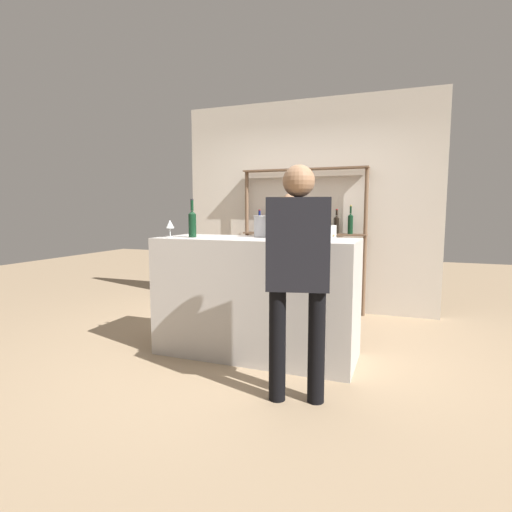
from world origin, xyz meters
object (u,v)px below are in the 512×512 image
Objects in this scene: customer_right at (298,265)px; cork_jar at (330,232)px; counter_bottle_0 at (282,222)px; server_behind_counter at (291,251)px; counter_bottle_1 at (192,223)px; counter_bottle_2 at (308,223)px; wine_glass at (170,225)px; ice_bucket at (265,226)px.

cork_jar is at bearing -17.30° from customer_right.
counter_bottle_0 is 0.82m from server_behind_counter.
customer_right is at bearing -65.60° from counter_bottle_0.
counter_bottle_1 is 0.98× the size of counter_bottle_2.
counter_bottle_0 is at bearing 10.79° from customer_right.
wine_glass is 0.90m from ice_bucket.
server_behind_counter reaches higher than counter_bottle_0.
server_behind_counter reaches higher than ice_bucket.
ice_bucket is at bearing 175.35° from cork_jar.
counter_bottle_0 is 3.03× the size of cork_jar.
counter_bottle_0 is at bearing 9.74° from wine_glass.
wine_glass reaches higher than cork_jar.
cork_jar is (0.41, 0.12, -0.09)m from counter_bottle_0.
cork_jar is (0.18, 0.11, -0.08)m from counter_bottle_2.
server_behind_counter is at bearing 130.03° from cork_jar.
counter_bottle_2 is 0.24× the size of server_behind_counter.
counter_bottle_2 is at bearing 8.27° from wine_glass.
ice_bucket is (-0.22, 0.17, -0.04)m from counter_bottle_0.
customer_right reaches higher than counter_bottle_0.
cork_jar is (1.46, 0.29, -0.06)m from wine_glass.
server_behind_counter is (-0.35, 0.74, -0.33)m from counter_bottle_2.
counter_bottle_1 reaches higher than ice_bucket.
counter_bottle_0 is 1.06m from wine_glass.
customer_right reaches higher than cork_jar.
counter_bottle_1 is 0.23× the size of server_behind_counter.
counter_bottle_1 reaches higher than cork_jar.
server_behind_counter is 0.93× the size of customer_right.
ice_bucket is 0.13× the size of customer_right.
wine_glass is at bearing -157.32° from ice_bucket.
counter_bottle_0 is 0.44m from cork_jar.
ice_bucket is 1.81× the size of cork_jar.
ice_bucket is 1.13m from customer_right.
cork_jar is at bearing 15.60° from counter_bottle_0.
counter_bottle_1 is 2.20× the size of wine_glass.
counter_bottle_2 reaches higher than ice_bucket.
wine_glass is at bearing -162.43° from counter_bottle_1.
cork_jar is (0.63, -0.05, -0.04)m from ice_bucket.
server_behind_counter is at bearing 3.51° from customer_right.
counter_bottle_0 is 2.28× the size of wine_glass.
counter_bottle_0 is 0.85m from counter_bottle_1.
server_behind_counter is 1.60m from customer_right.
customer_right is (0.35, -0.78, -0.27)m from counter_bottle_0.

